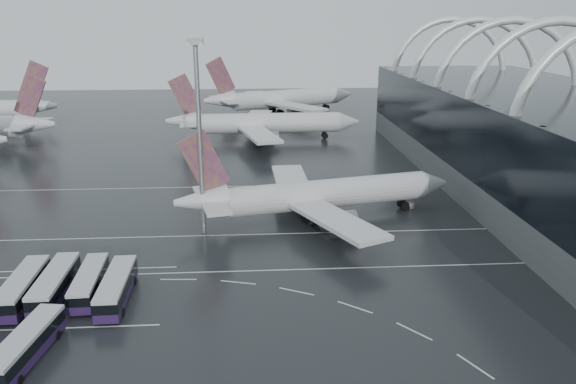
{
  "coord_description": "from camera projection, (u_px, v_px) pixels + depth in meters",
  "views": [
    {
      "loc": [
        1.28,
        -75.18,
        34.68
      ],
      "look_at": [
        7.07,
        12.95,
        7.0
      ],
      "focal_mm": 35.0,
      "sensor_mm": 36.0,
      "label": 1
    }
  ],
  "objects": [
    {
      "name": "lane_marking_mid",
      "position": [
        246.0,
        235.0,
        93.3
      ],
      "size": [
        120.0,
        0.25,
        0.01
      ],
      "primitive_type": "cube",
      "color": "silver",
      "rests_on": "ground"
    },
    {
      "name": "gse_cart_belly_a",
      "position": [
        331.0,
        214.0,
        101.73
      ],
      "size": [
        1.9,
        1.12,
        1.03
      ],
      "primitive_type": "cube",
      "color": "gold",
      "rests_on": "ground"
    },
    {
      "name": "bus_bay_line_south",
      "position": [
        38.0,
        329.0,
        65.14
      ],
      "size": [
        28.0,
        0.25,
        0.01
      ],
      "primitive_type": "cube",
      "color": "silver",
      "rests_on": "ground"
    },
    {
      "name": "ground",
      "position": [
        246.0,
        265.0,
        81.88
      ],
      "size": [
        420.0,
        420.0,
        0.0
      ],
      "primitive_type": "plane",
      "color": "black",
      "rests_on": "ground"
    },
    {
      "name": "bus_row_near_b",
      "position": [
        55.0,
        284.0,
        72.08
      ],
      "size": [
        3.46,
        13.58,
        3.33
      ],
      "rotation": [
        0.0,
        0.0,
        1.59
      ],
      "color": "#27123B",
      "rests_on": "ground"
    },
    {
      "name": "floodlight_mast",
      "position": [
        199.0,
        115.0,
        88.46
      ],
      "size": [
        2.41,
        2.41,
        31.47
      ],
      "color": "gray",
      "rests_on": "ground"
    },
    {
      "name": "airliner_main",
      "position": [
        315.0,
        196.0,
        99.29
      ],
      "size": [
        51.02,
        44.08,
        17.43
      ],
      "rotation": [
        0.0,
        0.0,
        0.24
      ],
      "color": "silver",
      "rests_on": "ground"
    },
    {
      "name": "bus_row_far_c",
      "position": [
        26.0,
        346.0,
        58.74
      ],
      "size": [
        4.53,
        13.02,
        3.14
      ],
      "rotation": [
        0.0,
        0.0,
        1.44
      ],
      "color": "#27123B",
      "rests_on": "ground"
    },
    {
      "name": "gse_cart_belly_d",
      "position": [
        408.0,
        205.0,
        106.05
      ],
      "size": [
        2.18,
        1.29,
        1.19
      ],
      "primitive_type": "cube",
      "color": "slate",
      "rests_on": "ground"
    },
    {
      "name": "gse_cart_belly_b",
      "position": [
        367.0,
        194.0,
        112.67
      ],
      "size": [
        1.96,
        1.16,
        1.07
      ],
      "primitive_type": "cube",
      "color": "slate",
      "rests_on": "ground"
    },
    {
      "name": "bus_row_near_a",
      "position": [
        23.0,
        287.0,
        71.22
      ],
      "size": [
        3.58,
        13.54,
        3.31
      ],
      "rotation": [
        0.0,
        0.0,
        1.61
      ],
      "color": "#27123B",
      "rests_on": "ground"
    },
    {
      "name": "lane_marking_far",
      "position": [
        247.0,
        186.0,
        119.96
      ],
      "size": [
        120.0,
        0.25,
        0.01
      ],
      "primitive_type": "cube",
      "color": "silver",
      "rests_on": "ground"
    },
    {
      "name": "lane_marking_near",
      "position": [
        245.0,
        271.0,
        79.97
      ],
      "size": [
        120.0,
        0.25,
        0.01
      ],
      "primitive_type": "cube",
      "color": "silver",
      "rests_on": "ground"
    },
    {
      "name": "airliner_gate_c",
      "position": [
        279.0,
        99.0,
        207.1
      ],
      "size": [
        58.0,
        52.97,
        21.62
      ],
      "rotation": [
        0.0,
        0.0,
        0.41
      ],
      "color": "silver",
      "rests_on": "ground"
    },
    {
      "name": "bus_bay_line_north",
      "position": [
        78.0,
        270.0,
        80.37
      ],
      "size": [
        28.0,
        0.25,
        0.01
      ],
      "primitive_type": "cube",
      "color": "silver",
      "rests_on": "ground"
    },
    {
      "name": "bus_row_near_c",
      "position": [
        89.0,
        282.0,
        72.88
      ],
      "size": [
        3.55,
        12.69,
        3.09
      ],
      "rotation": [
        0.0,
        0.0,
        1.63
      ],
      "color": "#27123B",
      "rests_on": "ground"
    },
    {
      "name": "airliner_gate_b",
      "position": [
        260.0,
        124.0,
        163.15
      ],
      "size": [
        56.12,
        50.61,
        19.54
      ],
      "rotation": [
        0.0,
        0.0,
        0.02
      ],
      "color": "silver",
      "rests_on": "ground"
    },
    {
      "name": "bus_row_near_d",
      "position": [
        117.0,
        287.0,
        71.34
      ],
      "size": [
        3.4,
        13.34,
        3.27
      ],
      "rotation": [
        0.0,
        0.0,
        1.59
      ],
      "color": "#27123B",
      "rests_on": "ground"
    },
    {
      "name": "gse_cart_belly_e",
      "position": [
        315.0,
        195.0,
        111.8
      ],
      "size": [
        2.46,
        1.45,
        1.34
      ],
      "primitive_type": "cube",
      "color": "gold",
      "rests_on": "ground"
    }
  ]
}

